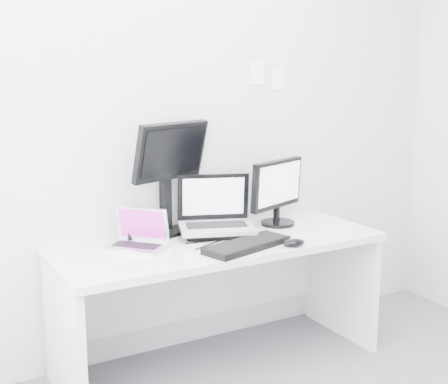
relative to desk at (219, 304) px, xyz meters
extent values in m
plane|color=silver|center=(0.00, 0.35, 0.99)|extent=(3.60, 0.00, 3.60)
cube|color=silver|center=(0.00, 0.00, 0.00)|extent=(1.80, 0.70, 0.73)
cube|color=silver|center=(-0.46, 0.07, 0.47)|extent=(0.36, 0.36, 0.22)
cube|color=black|center=(-0.40, 0.23, 0.45)|extent=(0.10, 0.10, 0.18)
cube|color=#A5A6AC|center=(0.03, 0.09, 0.54)|extent=(0.49, 0.44, 0.34)
cube|color=black|center=(-0.17, 0.26, 0.69)|extent=(0.51, 0.31, 0.65)
cube|color=black|center=(0.47, 0.12, 0.57)|extent=(0.48, 0.34, 0.40)
cube|color=black|center=(0.06, -0.20, 0.38)|extent=(0.53, 0.31, 0.03)
ellipsoid|color=black|center=(0.29, -0.29, 0.39)|extent=(0.13, 0.09, 0.04)
cube|color=white|center=(0.45, 0.34, 1.26)|extent=(0.10, 0.00, 0.14)
cube|color=white|center=(0.60, 0.34, 1.22)|extent=(0.09, 0.00, 0.13)
camera|label=1|loc=(-1.58, -2.85, 1.30)|focal=49.86mm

